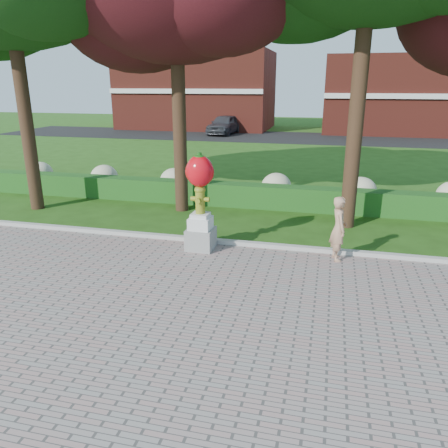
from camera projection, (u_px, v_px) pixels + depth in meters
The scene contains 11 objects.
ground at pixel (179, 293), 9.13m from camera, with size 100.00×100.00×0.00m, color #234812.
walkway at pixel (72, 435), 5.43m from camera, with size 40.00×14.00×0.04m, color gray.
curb at pixel (216, 242), 11.88m from camera, with size 40.00×0.18×0.15m, color #ADADA5.
lawn_hedge at pixel (244, 195), 15.48m from camera, with size 24.00×0.70×0.80m, color #164E19.
hydrangea_row at pixel (265, 186), 16.23m from camera, with size 20.10×1.10×0.99m.
street at pixel (295, 138), 35.00m from camera, with size 50.00×8.00×0.02m, color black.
building_left at pixel (197, 90), 41.73m from camera, with size 14.00×8.00×7.00m, color maroon.
building_right at pixel (396, 95), 37.75m from camera, with size 12.00×8.00×6.40m, color maroon.
hydrant_sculpture at pixel (200, 199), 11.08m from camera, with size 0.74×0.70×2.53m.
woman at pixel (338, 229), 10.56m from camera, with size 0.58×0.38×1.60m, color tan.
parked_car at pixel (224, 124), 37.02m from camera, with size 1.92×4.76×1.62m, color #3F4146.
Camera 1 is at (2.87, -7.78, 4.20)m, focal length 35.00 mm.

